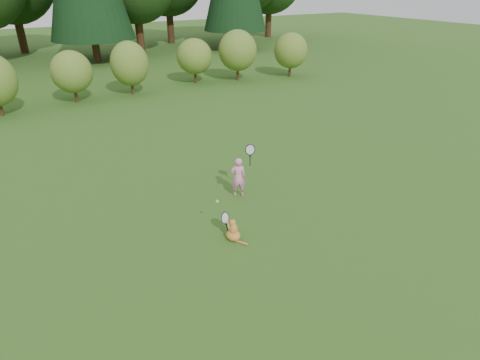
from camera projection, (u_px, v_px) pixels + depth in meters
ground at (250, 221)px, 9.57m from camera, size 100.00×100.00×0.00m
shrub_row at (107, 68)px, 18.98m from camera, size 28.00×3.00×2.80m
child at (239, 176)px, 10.44m from camera, size 0.63×0.40×1.63m
cat at (233, 229)px, 8.80m from camera, size 0.37×0.70×0.69m
tennis_ball at (217, 201)px, 8.82m from camera, size 0.07×0.07×0.07m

